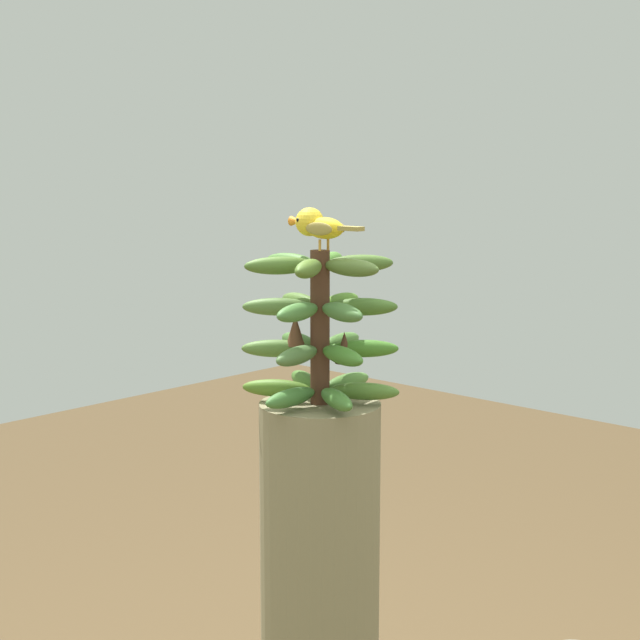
{
  "coord_description": "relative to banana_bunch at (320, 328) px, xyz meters",
  "views": [
    {
      "loc": [
        -1.35,
        -1.25,
        1.52
      ],
      "look_at": [
        0.0,
        0.0,
        1.23
      ],
      "focal_mm": 55.69,
      "sensor_mm": 36.0,
      "label": 1
    }
  ],
  "objects": [
    {
      "name": "perched_bird",
      "position": [
        -0.0,
        0.01,
        0.19
      ],
      "size": [
        0.05,
        0.17,
        0.08
      ],
      "color": "#C68933",
      "rests_on": "banana_bunch"
    },
    {
      "name": "banana_bunch",
      "position": [
        0.0,
        0.0,
        0.0
      ],
      "size": [
        0.3,
        0.29,
        0.29
      ],
      "color": "#4C2D1E",
      "rests_on": "banana_tree"
    }
  ]
}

